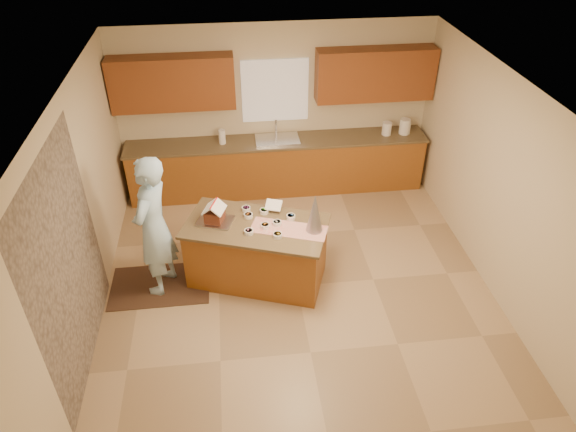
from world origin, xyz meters
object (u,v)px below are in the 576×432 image
(boy, at_px, (154,227))
(gingerbread_house, at_px, (215,214))
(island_base, at_px, (257,253))
(tinsel_tree, at_px, (315,213))

(boy, xyz_separation_m, gingerbread_house, (0.75, 0.14, 0.03))
(boy, distance_m, gingerbread_house, 0.76)
(boy, bearing_deg, island_base, 110.37)
(boy, bearing_deg, tinsel_tree, 104.23)
(tinsel_tree, bearing_deg, boy, 174.48)
(tinsel_tree, height_order, boy, boy)
(island_base, bearing_deg, boy, -159.78)
(gingerbread_house, bearing_deg, island_base, -14.42)
(tinsel_tree, distance_m, gingerbread_house, 1.27)
(island_base, distance_m, boy, 1.37)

